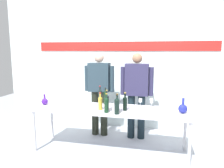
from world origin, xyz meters
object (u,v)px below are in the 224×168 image
at_px(presenter_right, 137,90).
at_px(wine_bottle_0, 107,102).
at_px(wine_glass_left_4, 54,99).
at_px(wine_bottle_7, 106,104).
at_px(wine_bottle_1, 100,96).
at_px(wine_glass_right_0, 140,101).
at_px(wine_glass_left_3, 54,102).
at_px(decanter_blue_right, 183,108).
at_px(wine_glass_right_2, 151,101).
at_px(wine_bottle_3, 117,104).
at_px(wine_glass_right_1, 167,107).
at_px(wine_glass_left_1, 84,100).
at_px(wine_bottle_4, 117,106).
at_px(wine_glass_left_2, 69,99).
at_px(display_table, 110,111).
at_px(wine_bottle_5, 100,102).
at_px(wine_bottle_2, 125,103).
at_px(wine_glass_left_5, 63,98).
at_px(wine_glass_left_0, 76,99).
at_px(presenter_left, 99,89).
at_px(decanter_blue_left, 45,101).
at_px(wine_bottle_6, 105,97).

relative_size(presenter_right, wine_bottle_0, 4.90).
bearing_deg(wine_glass_left_4, wine_bottle_7, -17.15).
distance_m(wine_bottle_1, wine_glass_right_0, 0.74).
distance_m(wine_bottle_1, wine_glass_left_3, 0.83).
distance_m(decanter_blue_right, wine_glass_left_3, 2.12).
relative_size(wine_bottle_7, wine_glass_left_3, 2.10).
relative_size(decanter_blue_right, wine_glass_right_2, 1.54).
distance_m(wine_bottle_3, wine_glass_right_1, 0.77).
height_order(wine_glass_left_1, wine_glass_right_1, wine_glass_right_1).
bearing_deg(wine_glass_left_1, wine_bottle_4, -29.84).
relative_size(wine_glass_left_2, wine_glass_left_4, 1.20).
distance_m(display_table, wine_glass_right_2, 0.74).
height_order(wine_glass_left_3, wine_glass_right_2, wine_glass_right_2).
distance_m(wine_bottle_5, wine_bottle_7, 0.19).
bearing_deg(wine_bottle_2, wine_glass_left_5, 167.81).
xyz_separation_m(wine_bottle_4, wine_glass_left_4, (-1.26, 0.38, -0.04)).
bearing_deg(wine_glass_left_0, wine_bottle_4, -25.40).
bearing_deg(wine_glass_right_1, wine_glass_left_2, 173.74).
bearing_deg(wine_glass_left_1, presenter_left, 77.21).
distance_m(wine_bottle_3, wine_glass_left_3, 1.09).
relative_size(presenter_left, wine_bottle_3, 5.78).
height_order(wine_glass_left_1, wine_glass_right_0, wine_glass_right_0).
bearing_deg(wine_glass_left_5, presenter_left, 37.70).
bearing_deg(decanter_blue_left, wine_glass_left_5, 40.62).
relative_size(wine_bottle_4, wine_bottle_5, 1.07).
bearing_deg(wine_bottle_1, wine_bottle_3, -47.23).
bearing_deg(wine_glass_right_0, wine_glass_left_1, -169.60).
relative_size(presenter_right, wine_glass_left_4, 12.79).
xyz_separation_m(wine_glass_left_5, wine_glass_right_2, (1.63, 0.05, 0.02)).
xyz_separation_m(presenter_left, wine_glass_left_1, (-0.13, -0.56, -0.12)).
xyz_separation_m(wine_bottle_3, wine_bottle_5, (-0.29, 0.05, 0.00)).
distance_m(wine_bottle_3, wine_glass_left_0, 0.85).
height_order(presenter_right, wine_glass_left_4, presenter_right).
bearing_deg(decanter_blue_right, decanter_blue_left, -180.00).
distance_m(display_table, presenter_left, 0.80).
distance_m(wine_glass_left_5, wine_glass_right_0, 1.44).
distance_m(wine_bottle_6, wine_glass_left_0, 0.53).
height_order(wine_bottle_5, wine_bottle_7, wine_bottle_7).
xyz_separation_m(decanter_blue_left, wine_bottle_5, (1.07, -0.10, 0.06)).
bearing_deg(wine_bottle_5, wine_glass_left_3, -174.89).
distance_m(presenter_left, wine_glass_left_0, 0.62).
relative_size(decanter_blue_left, wine_glass_left_5, 1.39).
height_order(wine_glass_left_1, wine_glass_left_2, wine_glass_left_2).
relative_size(presenter_right, wine_glass_left_5, 12.16).
bearing_deg(decanter_blue_right, wine_glass_left_2, 176.73).
relative_size(wine_bottle_5, wine_glass_left_1, 2.25).
bearing_deg(wine_bottle_4, display_table, 121.00).
height_order(wine_bottle_2, wine_glass_left_3, wine_bottle_2).
xyz_separation_m(wine_glass_left_2, wine_glass_right_2, (1.46, 0.15, 0.00)).
bearing_deg(wine_bottle_2, wine_glass_left_1, 168.29).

